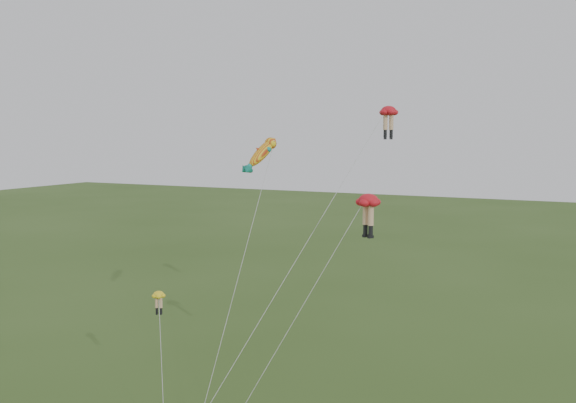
% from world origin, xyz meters
% --- Properties ---
extents(legs_kite_red_high, '(8.30, 14.69, 19.38)m').
position_xyz_m(legs_kite_red_high, '(6.84, 12.07, 18.47)').
color(legs_kite_red_high, red).
rests_on(legs_kite_red_high, ground).
extents(legs_kite_red_mid, '(7.74, 6.49, 14.08)m').
position_xyz_m(legs_kite_red_mid, '(8.31, 4.05, 13.32)').
color(legs_kite_red_mid, red).
rests_on(legs_kite_red_mid, ground).
extents(legs_kite_yellow, '(3.18, 3.73, 8.01)m').
position_xyz_m(legs_kite_yellow, '(-3.36, 0.06, 7.21)').
color(legs_kite_yellow, yellow).
rests_on(legs_kite_yellow, ground).
extents(fish_kite, '(2.12, 11.29, 17.48)m').
position_xyz_m(fish_kite, '(-0.97, 8.88, 16.09)').
color(fish_kite, yellow).
rests_on(fish_kite, ground).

